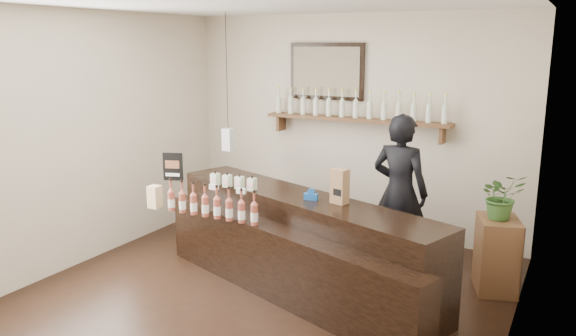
# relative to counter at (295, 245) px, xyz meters

# --- Properties ---
(ground) EXTENTS (5.00, 5.00, 0.00)m
(ground) POSITION_rel_counter_xyz_m (-0.18, -0.58, -0.44)
(ground) COLOR black
(ground) RESTS_ON ground
(room_shell) EXTENTS (5.00, 5.00, 5.00)m
(room_shell) POSITION_rel_counter_xyz_m (-0.18, -0.58, 1.27)
(room_shell) COLOR beige
(room_shell) RESTS_ON ground
(back_wall_decor) EXTENTS (2.66, 0.96, 1.69)m
(back_wall_decor) POSITION_rel_counter_xyz_m (-0.32, 1.80, 1.32)
(back_wall_decor) COLOR brown
(back_wall_decor) RESTS_ON ground
(counter) EXTENTS (3.33, 1.95, 1.09)m
(counter) POSITION_rel_counter_xyz_m (0.00, 0.00, 0.00)
(counter) COLOR black
(counter) RESTS_ON ground
(promo_sign) EXTENTS (0.22, 0.10, 0.31)m
(promo_sign) POSITION_rel_counter_xyz_m (-1.56, 0.03, 0.65)
(promo_sign) COLOR black
(promo_sign) RESTS_ON counter
(paper_bag) EXTENTS (0.18, 0.15, 0.34)m
(paper_bag) POSITION_rel_counter_xyz_m (0.45, 0.06, 0.66)
(paper_bag) COLOR #866040
(paper_bag) RESTS_ON counter
(tape_dispenser) EXTENTS (0.14, 0.07, 0.11)m
(tape_dispenser) POSITION_rel_counter_xyz_m (0.16, 0.03, 0.54)
(tape_dispenser) COLOR #16509E
(tape_dispenser) RESTS_ON counter
(side_cabinet) EXTENTS (0.52, 0.61, 0.75)m
(side_cabinet) POSITION_rel_counter_xyz_m (1.82, 0.86, -0.06)
(side_cabinet) COLOR brown
(side_cabinet) RESTS_ON ground
(potted_plant) EXTENTS (0.55, 0.53, 0.47)m
(potted_plant) POSITION_rel_counter_xyz_m (1.82, 0.86, 0.54)
(potted_plant) COLOR #335B24
(potted_plant) RESTS_ON side_cabinet
(shopkeeper) EXTENTS (0.75, 0.54, 1.94)m
(shopkeeper) POSITION_rel_counter_xyz_m (0.77, 0.97, 0.53)
(shopkeeper) COLOR black
(shopkeeper) RESTS_ON ground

